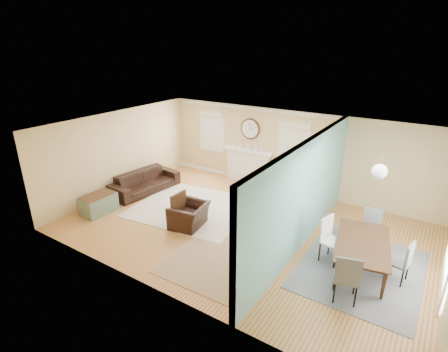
{
  "coord_description": "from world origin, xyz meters",
  "views": [
    {
      "loc": [
        3.92,
        -6.96,
        4.57
      ],
      "look_at": [
        -0.8,
        0.3,
        1.2
      ],
      "focal_mm": 28.0,
      "sensor_mm": 36.0,
      "label": 1
    }
  ],
  "objects_px": {
    "sofa": "(145,181)",
    "green_chair": "(292,194)",
    "credenza": "(309,205)",
    "eames_chair": "(189,215)",
    "dining_table": "(362,256)"
  },
  "relations": [
    {
      "from": "sofa",
      "to": "green_chair",
      "type": "height_order",
      "value": "sofa"
    },
    {
      "from": "green_chair",
      "to": "credenza",
      "type": "relative_size",
      "value": 0.46
    },
    {
      "from": "eames_chair",
      "to": "dining_table",
      "type": "height_order",
      "value": "dining_table"
    },
    {
      "from": "sofa",
      "to": "dining_table",
      "type": "height_order",
      "value": "sofa"
    },
    {
      "from": "eames_chair",
      "to": "dining_table",
      "type": "distance_m",
      "value": 4.26
    },
    {
      "from": "green_chair",
      "to": "credenza",
      "type": "xyz_separation_m",
      "value": [
        0.75,
        -0.6,
        0.08
      ]
    },
    {
      "from": "sofa",
      "to": "eames_chair",
      "type": "xyz_separation_m",
      "value": [
        2.62,
        -1.03,
        -0.02
      ]
    },
    {
      "from": "sofa",
      "to": "credenza",
      "type": "height_order",
      "value": "credenza"
    },
    {
      "from": "sofa",
      "to": "credenza",
      "type": "bearing_deg",
      "value": -71.46
    },
    {
      "from": "credenza",
      "to": "dining_table",
      "type": "distance_m",
      "value": 2.39
    },
    {
      "from": "eames_chair",
      "to": "credenza",
      "type": "bearing_deg",
      "value": 121.51
    },
    {
      "from": "eames_chair",
      "to": "green_chair",
      "type": "relative_size",
      "value": 1.36
    },
    {
      "from": "sofa",
      "to": "credenza",
      "type": "relative_size",
      "value": 1.48
    },
    {
      "from": "dining_table",
      "to": "sofa",
      "type": "bearing_deg",
      "value": 74.67
    },
    {
      "from": "eames_chair",
      "to": "dining_table",
      "type": "bearing_deg",
      "value": 87.7
    }
  ]
}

